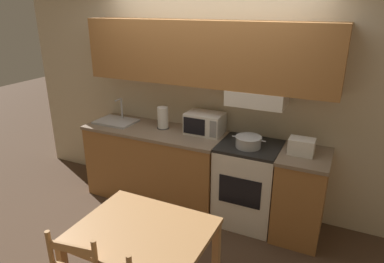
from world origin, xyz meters
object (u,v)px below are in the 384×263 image
Objects in this scene: stove_range at (248,183)px; microwave at (205,123)px; toaster at (302,146)px; sink_basin at (116,121)px; cooking_pot at (248,141)px; paper_towel_roll at (163,118)px; dining_table at (143,242)px.

stove_range is 2.20× the size of microwave.
toaster is 0.53× the size of sink_basin.
cooking_pot is at bearing -173.92° from toaster.
sink_basin reaches higher than toaster.
cooking_pot is 1.37× the size of toaster.
sink_basin reaches higher than paper_towel_roll.
toaster is 1.62m from paper_towel_roll.
microwave is (-0.57, 0.18, 0.06)m from cooking_pot.
paper_towel_roll is (-0.52, -0.05, 0.01)m from microwave.
sink_basin is at bearing -179.67° from stove_range.
microwave is at bearing 162.65° from cooking_pot.
stove_range is at bearing -11.24° from microwave.
stove_range is 1.59m from dining_table.
stove_range is at bearing 86.79° from cooking_pot.
paper_towel_roll reaches higher than toaster.
sink_basin is 2.07m from dining_table.
paper_towel_roll reaches higher than stove_range.
microwave is 1.63× the size of toaster.
toaster is at bearing -6.40° from microwave.
toaster is at bearing 0.04° from sink_basin.
stove_range is 3.55× the size of paper_towel_roll.
paper_towel_roll is 1.80m from dining_table.
cooking_pot is 0.84× the size of microwave.
dining_table is (1.37, -1.52, -0.29)m from sink_basin.
sink_basin is 0.49× the size of dining_table.
paper_towel_roll reaches higher than dining_table.
cooking_pot is 1.55m from dining_table.
dining_table is (-0.88, -1.52, -0.36)m from toaster.
dining_table is (0.73, -1.59, -0.40)m from paper_towel_roll.
sink_basin is at bearing -173.59° from paper_towel_roll.
sink_basin is 0.65m from paper_towel_roll.
cooking_pot is at bearing -6.59° from paper_towel_roll.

